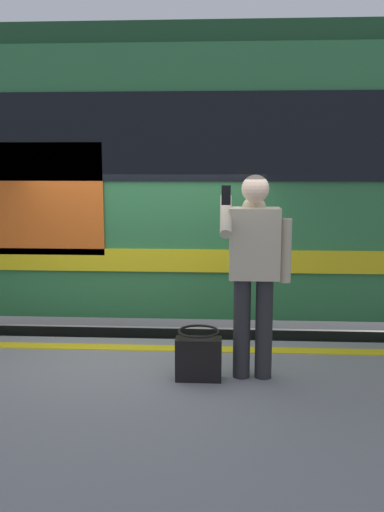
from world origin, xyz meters
TOP-DOWN VIEW (x-y plane):
  - ground_plane at (0.00, 0.00)m, footprint 23.99×23.99m
  - platform at (0.00, 1.99)m, footprint 13.60×3.99m
  - safety_line at (0.00, 0.30)m, footprint 13.33×0.16m
  - track_rail_near at (0.00, -1.28)m, footprint 17.69×0.08m
  - track_rail_far at (0.00, -2.71)m, footprint 17.69×0.08m
  - train_carriage at (-1.18, -1.99)m, footprint 12.83×3.12m
  - passenger at (-1.08, 0.96)m, footprint 0.57×0.55m
  - handbag at (-0.64, 1.05)m, footprint 0.37×0.34m

SIDE VIEW (x-z plane):
  - ground_plane at x=0.00m, z-range 0.00..0.00m
  - track_rail_near at x=0.00m, z-range 0.00..0.16m
  - track_rail_far at x=0.00m, z-range 0.00..0.16m
  - platform at x=0.00m, z-range 0.00..0.87m
  - safety_line at x=0.00m, z-range 0.87..0.88m
  - handbag at x=-0.64m, z-range 0.86..1.28m
  - passenger at x=-1.08m, z-range 1.02..2.69m
  - train_carriage at x=-1.18m, z-range 0.54..4.43m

